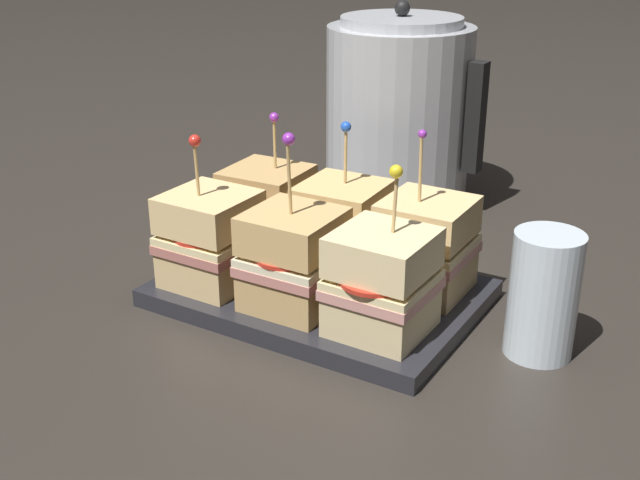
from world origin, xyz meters
name	(u,v)px	position (x,y,z in m)	size (l,w,h in m)	color
ground_plane	(320,301)	(0.00, 0.00, 0.00)	(6.00, 6.00, 0.00)	#2D2823
serving_platter	(320,293)	(0.00, 0.00, 0.01)	(0.31, 0.22, 0.02)	#232328
sandwich_front_left	(210,239)	(-0.10, -0.05, 0.07)	(0.09, 0.09, 0.16)	#DBB77A
sandwich_front_center	(292,259)	(0.00, -0.05, 0.07)	(0.09, 0.09, 0.17)	tan
sandwich_front_right	(382,282)	(0.10, -0.05, 0.07)	(0.09, 0.09, 0.16)	beige
sandwich_back_left	(267,210)	(-0.10, 0.05, 0.07)	(0.09, 0.09, 0.16)	tan
sandwich_back_center	(344,228)	(0.00, 0.05, 0.07)	(0.09, 0.09, 0.16)	tan
sandwich_back_right	(426,246)	(0.09, 0.05, 0.07)	(0.09, 0.09, 0.17)	#DBB77A
kettle_steel	(399,113)	(-0.07, 0.32, 0.12)	(0.21, 0.19, 0.27)	#B7BABF
drinking_glass	(543,295)	(0.22, 0.02, 0.06)	(0.06, 0.06, 0.12)	silver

